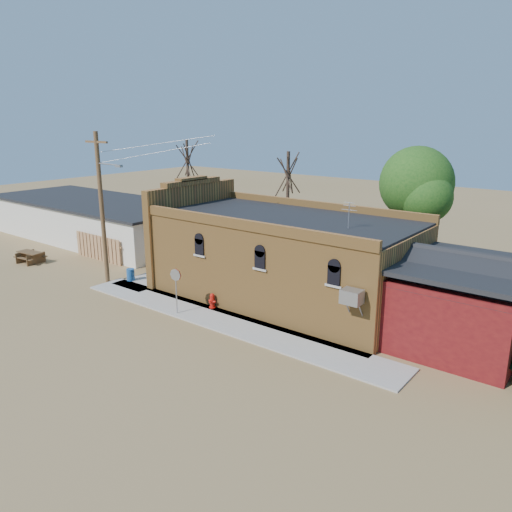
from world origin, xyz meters
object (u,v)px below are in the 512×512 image
Objects in this scene: brick_bar at (279,257)px; trash_barrel at (131,275)px; utility_pole at (102,205)px; fire_hydrant at (212,301)px; picnic_table at (30,256)px; stop_sign at (176,279)px.

brick_bar reaches higher than trash_barrel.
utility_pole reaches higher than fire_hydrant.
fire_hydrant reaches higher than trash_barrel.
fire_hydrant is (8.13, 0.60, -4.30)m from utility_pole.
picnic_table is at bearing -169.67° from trash_barrel.
brick_bar is 6.94× the size of stop_sign.
stop_sign reaches higher than picnic_table.
trash_barrel is at bearing -158.92° from brick_bar.
utility_pole is 3.81× the size of stop_sign.
stop_sign is 3.22× the size of trash_barrel.
utility_pole is 11.25× the size of fire_hydrant.
trash_barrel is (-6.17, 1.95, -1.45)m from stop_sign.
stop_sign is at bearing -17.54° from trash_barrel.
trash_barrel is at bearing 3.48° from picnic_table.
brick_bar is 9.58m from trash_barrel.
trash_barrel is at bearing 41.86° from utility_pole.
brick_bar is at bearing 77.45° from stop_sign.
brick_bar is at bearing 8.97° from picnic_table.
picnic_table is at bearing -174.90° from utility_pole.
utility_pole is at bearing -174.76° from stop_sign.
picnic_table is (-8.86, -1.62, 0.07)m from trash_barrel.
fire_hydrant is (-1.66, -3.70, -1.87)m from brick_bar.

